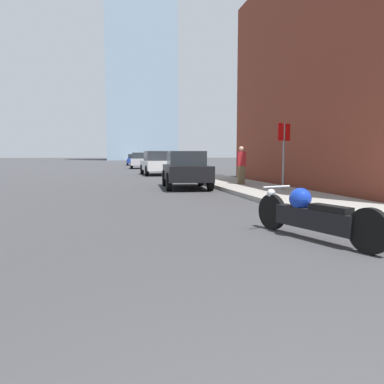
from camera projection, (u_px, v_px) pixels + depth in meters
sidewalk at (162, 167)px, 40.68m from camera, size 2.70×240.00×0.15m
brick_storefront at (380, 76)px, 15.62m from camera, size 8.04×13.11×9.38m
distant_tower at (139, 40)px, 105.17m from camera, size 18.86×18.86×67.31m
motorcycle at (311, 214)px, 6.15m from camera, size 1.00×2.60×0.84m
parked_car_black at (186, 169)px, 15.67m from camera, size 2.06×3.94×1.55m
parked_car_white at (157, 163)px, 26.20m from camera, size 2.04×4.53×1.66m
parked_car_silver at (139, 160)px, 38.80m from camera, size 2.06×4.17×1.64m
parked_car_blue at (134, 160)px, 51.12m from camera, size 2.03×3.93×1.53m
stop_sign at (284, 145)px, 13.15m from camera, size 0.57×0.26×2.34m
pedestrian at (241, 165)px, 16.05m from camera, size 0.36×0.23×1.61m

